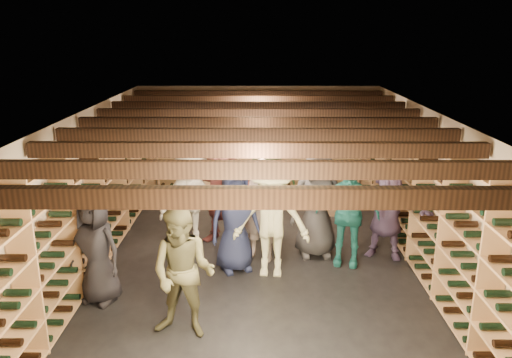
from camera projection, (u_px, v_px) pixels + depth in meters
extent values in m
plane|color=black|center=(258.00, 260.00, 8.18)|extent=(8.00, 8.00, 0.00)
cube|color=#C3AF98|center=(258.00, 138.00, 11.67)|extent=(5.50, 0.02, 2.40)
cube|color=#C3AF98|center=(257.00, 343.00, 4.00)|extent=(5.50, 0.02, 2.40)
cube|color=#C3AF98|center=(84.00, 190.00, 7.85)|extent=(0.02, 8.00, 2.40)
cube|color=#C3AF98|center=(433.00, 190.00, 7.82)|extent=(0.02, 8.00, 2.40)
cube|color=beige|center=(258.00, 114.00, 7.49)|extent=(5.50, 8.00, 0.01)
cube|color=black|center=(257.00, 198.00, 4.18)|extent=(5.40, 0.12, 0.18)
cube|color=black|center=(258.00, 170.00, 5.01)|extent=(5.40, 0.12, 0.18)
cube|color=black|center=(258.00, 150.00, 5.85)|extent=(5.40, 0.12, 0.18)
cube|color=black|center=(258.00, 135.00, 6.69)|extent=(5.40, 0.12, 0.18)
cube|color=black|center=(258.00, 123.00, 7.53)|extent=(5.40, 0.12, 0.18)
cube|color=black|center=(258.00, 114.00, 8.37)|extent=(5.40, 0.12, 0.18)
cube|color=black|center=(258.00, 106.00, 9.21)|extent=(5.40, 0.12, 0.18)
cube|color=black|center=(258.00, 100.00, 10.05)|extent=(5.40, 0.12, 0.18)
cube|color=black|center=(258.00, 95.00, 10.89)|extent=(5.40, 0.12, 0.18)
cube|color=tan|center=(96.00, 197.00, 7.88)|extent=(0.32, 7.50, 2.15)
cube|color=tan|center=(421.00, 198.00, 7.85)|extent=(0.32, 7.50, 2.15)
cube|color=tan|center=(258.00, 145.00, 11.54)|extent=(4.70, 0.30, 2.15)
cube|color=tan|center=(199.00, 201.00, 10.70)|extent=(0.56, 0.44, 0.17)
cube|color=tan|center=(198.00, 194.00, 10.65)|extent=(0.56, 0.44, 0.17)
cube|color=tan|center=(198.00, 186.00, 10.60)|extent=(0.56, 0.44, 0.17)
cube|color=tan|center=(198.00, 179.00, 10.56)|extent=(0.56, 0.44, 0.17)
cube|color=tan|center=(264.00, 225.00, 9.40)|extent=(0.55, 0.41, 0.17)
cube|color=tan|center=(264.00, 217.00, 9.35)|extent=(0.55, 0.41, 0.17)
cube|color=tan|center=(338.00, 210.00, 10.17)|extent=(0.58, 0.48, 0.17)
imported|color=black|center=(96.00, 249.00, 6.73)|extent=(0.88, 0.73, 1.55)
imported|color=brown|center=(183.00, 273.00, 5.94)|extent=(0.92, 0.78, 1.66)
imported|color=beige|center=(271.00, 220.00, 7.44)|extent=(1.22, 0.78, 1.79)
imported|color=teal|center=(347.00, 214.00, 7.82)|extent=(1.07, 0.65, 1.70)
imported|color=brown|center=(222.00, 191.00, 8.63)|extent=(1.81, 1.20, 1.87)
imported|color=#1E2448|center=(235.00, 220.00, 7.63)|extent=(0.94, 0.79, 1.64)
imported|color=gray|center=(261.00, 211.00, 7.98)|extent=(0.72, 0.61, 1.68)
imported|color=beige|center=(190.00, 198.00, 8.54)|extent=(1.27, 1.02, 1.71)
imported|color=#264F29|center=(266.00, 183.00, 9.15)|extent=(1.10, 0.53, 1.83)
imported|color=slate|center=(387.00, 210.00, 8.09)|extent=(1.56, 0.99, 1.61)
imported|color=#343338|center=(317.00, 202.00, 8.12)|extent=(0.93, 0.64, 1.84)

